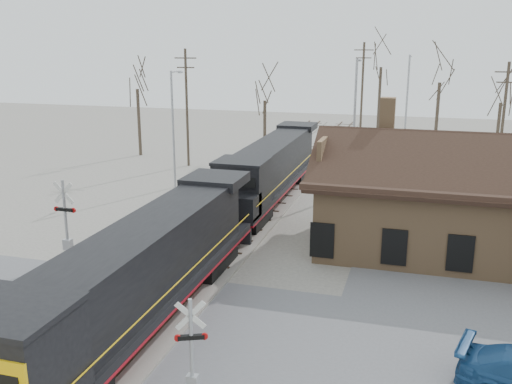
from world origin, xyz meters
The scene contains 20 objects.
ground centered at (0.00, 0.00, 0.00)m, with size 140.00×140.00×0.00m, color #A49F94.
road centered at (0.00, 0.00, 0.01)m, with size 60.00×9.00×0.03m, color slate.
track_main centered at (0.00, 15.00, 0.07)m, with size 3.40×90.00×0.24m.
track_siding centered at (-4.50, 15.00, 0.07)m, with size 3.40×90.00×0.24m.
depot centered at (11.99, 12.00, 2.41)m, with size 15.20×9.31×7.90m.
locomotive_lead centered at (0.00, -1.06, 2.26)m, with size 2.89×19.37×4.30m.
locomotive_trailing centered at (0.00, 18.58, 2.26)m, with size 2.89×19.37×4.07m.
crossbuck_near centered at (3.68, -4.44, 1.70)m, with size 0.96×0.48×3.54m.
crossbuck_far centered at (-6.84, 4.70, 2.00)m, with size 1.23×0.32×4.30m.
streetlight_a centered at (-8.05, 20.62, 4.94)m, with size 0.25×2.04×8.80m.
streetlight_b centered at (5.18, 22.71, 5.41)m, with size 0.25×2.04×9.72m.
streetlight_c centered at (8.35, 37.22, 5.40)m, with size 0.25×2.04×9.72m.
utility_pole_a centered at (-10.16, 28.12, 5.38)m, with size 2.00×0.24×10.29m.
utility_pole_b centered at (3.56, 42.84, 5.65)m, with size 2.00×0.24×10.83m.
utility_pole_c centered at (16.09, 30.73, 4.90)m, with size 2.00×0.24×9.35m.
tree_a centered at (-16.66, 31.43, 7.52)m, with size 4.31×4.31×10.56m.
tree_b centered at (-5.02, 35.36, 6.15)m, with size 3.53×3.53×8.66m.
tree_c centered at (5.03, 47.67, 9.46)m, with size 5.42×5.42×13.27m.
tree_d centered at (11.23, 39.89, 8.21)m, with size 4.71×4.71×11.53m.
tree_e centered at (17.01, 40.93, 6.00)m, with size 3.45×3.45×8.45m.
Camera 1 is at (9.84, -18.62, 10.83)m, focal length 40.00 mm.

